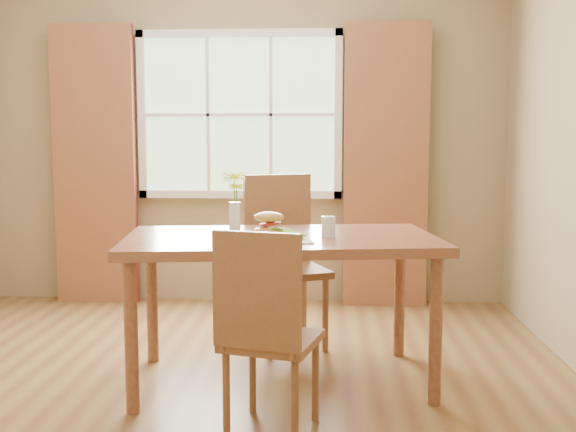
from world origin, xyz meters
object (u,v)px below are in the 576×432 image
at_px(chair_near, 266,325).
at_px(chair_far, 282,252).
at_px(flower_vase, 235,196).
at_px(dining_table, 281,251).
at_px(water_glass, 328,227).
at_px(croissant_sandwich, 269,223).

bearing_deg(chair_near, chair_far, 105.92).
bearing_deg(chair_far, flower_vase, -137.17).
distance_m(dining_table, chair_far, 0.72).
bearing_deg(flower_vase, water_glass, -22.52).
relative_size(dining_table, water_glass, 15.86).
bearing_deg(water_glass, chair_far, 111.20).
distance_m(water_glass, flower_vase, 0.58).
xyz_separation_m(water_glass, flower_vase, (-0.52, 0.22, 0.15)).
height_order(dining_table, chair_far, chair_far).
bearing_deg(chair_near, dining_table, 103.52).
height_order(dining_table, chair_near, chair_near).
height_order(chair_near, chair_far, chair_far).
bearing_deg(flower_vase, dining_table, -33.66).
distance_m(chair_near, water_glass, 0.79).
bearing_deg(chair_near, flower_vase, 121.10).
bearing_deg(water_glass, dining_table, 171.82).
bearing_deg(chair_far, water_glass, -92.09).
bearing_deg(flower_vase, chair_near, -74.17).
relative_size(croissant_sandwich, water_glass, 1.52).
relative_size(chair_far, croissant_sandwich, 6.48).
xyz_separation_m(dining_table, chair_far, (-0.04, 0.71, -0.12)).
height_order(croissant_sandwich, flower_vase, flower_vase).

